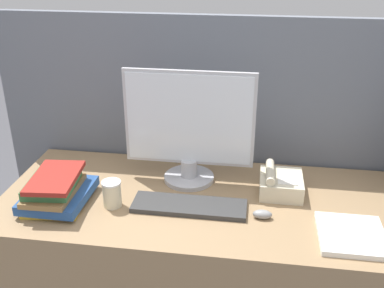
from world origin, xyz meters
name	(u,v)px	position (x,y,z in m)	size (l,w,h in m)	color
cubicle_panel_rear	(209,162)	(0.00, 0.76, 0.71)	(2.03, 0.04, 1.42)	slate
desk	(198,270)	(0.00, 0.36, 0.37)	(1.63, 0.72, 0.74)	#937551
monitor	(189,131)	(-0.06, 0.51, 0.98)	(0.55, 0.22, 0.50)	#B7B7BC
keyboard	(189,206)	(-0.02, 0.28, 0.75)	(0.45, 0.14, 0.02)	#333333
mouse	(262,214)	(0.26, 0.26, 0.76)	(0.07, 0.04, 0.03)	gray
coffee_cup	(112,194)	(-0.33, 0.26, 0.80)	(0.08, 0.08, 0.11)	beige
book_stack	(56,190)	(-0.56, 0.24, 0.80)	(0.25, 0.30, 0.13)	gold
desk_telephone	(280,183)	(0.33, 0.46, 0.78)	(0.18, 0.19, 0.11)	beige
paper_pile	(351,235)	(0.58, 0.18, 0.75)	(0.23, 0.25, 0.02)	white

